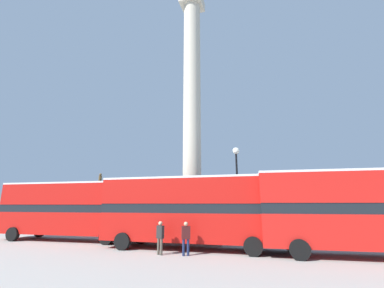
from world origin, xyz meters
TOP-DOWN VIEW (x-y plane):
  - ground_plane at (0.00, 0.00)m, footprint 200.00×200.00m
  - monument_column at (0.00, 0.00)m, footprint 5.87×5.87m
  - bus_a at (-8.55, -3.74)m, footprint 11.16×3.46m
  - bus_b at (11.29, -4.48)m, footprint 11.64×3.67m
  - bus_c at (1.29, -4.70)m, footprint 11.02×3.25m
  - equestrian_statue at (-12.49, 4.67)m, footprint 4.03×3.51m
  - street_lamp at (3.98, -1.95)m, footprint 0.49×0.49m
  - pedestrian_near_lamp at (0.29, -6.84)m, footprint 0.49×0.37m
  - pedestrian_by_plinth at (1.72, -6.67)m, footprint 0.49×0.38m

SIDE VIEW (x-z plane):
  - ground_plane at x=0.00m, z-range 0.00..0.00m
  - pedestrian_by_plinth at x=1.72m, z-range 0.11..1.85m
  - pedestrian_near_lamp at x=0.29m, z-range 0.12..1.86m
  - equestrian_statue at x=-12.49m, z-range -1.28..4.84m
  - bus_a at x=-8.55m, z-range 0.23..4.52m
  - bus_c at x=1.29m, z-range 0.23..4.55m
  - bus_b at x=11.29m, z-range 0.23..4.66m
  - street_lamp at x=3.98m, z-range 0.77..7.48m
  - monument_column at x=0.00m, z-range -5.21..18.27m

